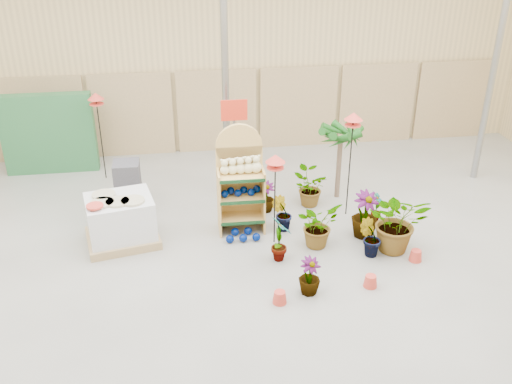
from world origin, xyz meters
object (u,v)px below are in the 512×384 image
at_px(pallet_stack, 121,221).
at_px(bird_table_front, 275,161).
at_px(display_shelf, 240,182).
at_px(potted_plant_2, 318,225).

xyz_separation_m(pallet_stack, bird_table_front, (2.69, -0.40, 1.14)).
relative_size(display_shelf, pallet_stack, 1.42).
distance_m(display_shelf, pallet_stack, 2.23).
xyz_separation_m(display_shelf, bird_table_front, (0.53, -0.64, 0.66)).
xyz_separation_m(display_shelf, potted_plant_2, (1.26, -0.85, -0.51)).
distance_m(bird_table_front, potted_plant_2, 1.39).
height_order(display_shelf, bird_table_front, display_shelf).
height_order(display_shelf, potted_plant_2, display_shelf).
xyz_separation_m(bird_table_front, potted_plant_2, (0.74, -0.21, -1.17)).
xyz_separation_m(pallet_stack, potted_plant_2, (3.43, -0.60, -0.02)).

